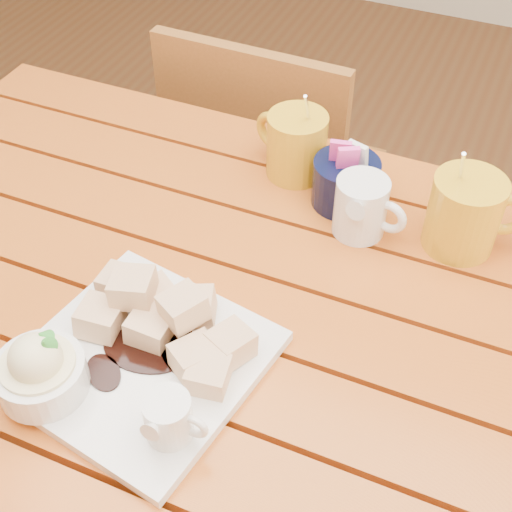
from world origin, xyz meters
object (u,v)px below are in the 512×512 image
at_px(table, 216,344).
at_px(coffee_mug_left, 295,143).
at_px(dessert_plate, 122,355).
at_px(chair_far, 269,179).
at_px(coffee_mug_right, 467,213).

bearing_deg(table, coffee_mug_left, 89.23).
bearing_deg(dessert_plate, chair_far, 99.00).
bearing_deg(table, dessert_plate, -105.48).
bearing_deg(chair_far, coffee_mug_left, 119.66).
relative_size(table, chair_far, 1.45).
xyz_separation_m(table, chair_far, (-0.16, 0.59, -0.18)).
height_order(coffee_mug_right, chair_far, coffee_mug_right).
relative_size(dessert_plate, chair_far, 0.37).
height_order(table, coffee_mug_left, coffee_mug_left).
distance_m(coffee_mug_left, chair_far, 0.48).
bearing_deg(table, coffee_mug_right, 39.16).
relative_size(dessert_plate, coffee_mug_right, 1.83).
xyz_separation_m(table, coffee_mug_right, (0.28, 0.23, 0.17)).
height_order(table, dessert_plate, dessert_plate).
bearing_deg(table, chair_far, 105.21).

